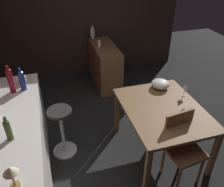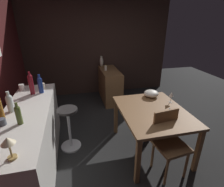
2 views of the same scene
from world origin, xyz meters
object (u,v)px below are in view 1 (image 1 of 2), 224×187
dining_table (163,113)px  sideboard_cabinet (105,65)px  wine_glass_left (185,87)px  fruit_bowl (160,84)px  wine_glass_right (183,110)px  chair_near_window (181,145)px  bar_stool (62,131)px  pillar_candle_tall (99,44)px  cup_cream (23,80)px  counter_lamp (11,172)px  vase_ceramic_ivory (92,33)px  wine_bottle_cobalt (22,80)px  wine_bottle_olive (8,129)px  wine_bottle_ruby (10,80)px

dining_table → sideboard_cabinet: sideboard_cabinet is taller
wine_glass_left → fruit_bowl: 0.37m
wine_glass_right → fruit_bowl: (0.70, -0.05, -0.04)m
chair_near_window → wine_glass_right: chair_near_window is taller
bar_stool → pillar_candle_tall: bearing=-28.8°
wine_glass_right → cup_cream: bearing=59.1°
counter_lamp → vase_ceramic_ivory: size_ratio=0.79×
fruit_bowl → counter_lamp: (-1.28, 1.91, 0.27)m
dining_table → counter_lamp: size_ratio=5.60×
sideboard_cabinet → wine_bottle_cobalt: bearing=133.3°
wine_glass_right → wine_bottle_olive: size_ratio=0.50×
bar_stool → fruit_bowl: bearing=-84.7°
bar_stool → cup_cream: size_ratio=5.69×
fruit_bowl → wine_glass_right: bearing=176.2°
bar_stool → wine_bottle_olive: 0.99m
wine_bottle_olive → counter_lamp: bearing=-173.2°
wine_glass_right → vase_ceramic_ivory: 2.77m
vase_ceramic_ivory → wine_glass_left: bearing=-161.6°
chair_near_window → bar_stool: (0.78, 1.33, -0.11)m
wine_bottle_cobalt → counter_lamp: bearing=178.5°
fruit_bowl → wine_bottle_ruby: size_ratio=0.70×
sideboard_cabinet → fruit_bowl: (-1.60, -0.41, 0.39)m
wine_bottle_olive → wine_bottle_ruby: 0.91m
dining_table → wine_bottle_cobalt: wine_bottle_cobalt is taller
chair_near_window → vase_ceramic_ivory: vase_ceramic_ivory is taller
wine_bottle_cobalt → wine_bottle_ruby: bearing=100.8°
sideboard_cabinet → bar_stool: 2.04m
bar_stool → wine_glass_left: size_ratio=3.89×
wine_glass_left → wine_bottle_ruby: wine_bottle_ruby is taller
wine_glass_right → counter_lamp: size_ratio=0.61×
chair_near_window → counter_lamp: bearing=101.4°
pillar_candle_tall → wine_bottle_cobalt: bearing=135.4°
dining_table → cup_cream: (0.87, 1.69, 0.30)m
bar_stool → vase_ceramic_ivory: 2.41m
chair_near_window → wine_glass_right: size_ratio=6.68×
wine_glass_right → pillar_candle_tall: (2.30, 0.47, 0.04)m
bar_stool → wine_bottle_cobalt: (0.37, 0.40, 0.66)m
dining_table → sideboard_cabinet: (2.08, 0.23, -0.25)m
fruit_bowl → wine_bottle_cobalt: bearing=83.0°
sideboard_cabinet → wine_glass_right: size_ratio=8.07×
bar_stool → fruit_bowl: (0.14, -1.47, 0.41)m
wine_bottle_olive → wine_glass_right: bearing=-89.9°
fruit_bowl → wine_bottle_olive: 2.11m
sideboard_cabinet → cup_cream: bearing=129.5°
vase_ceramic_ivory → wine_glass_right: bearing=-169.5°
wine_glass_right → counter_lamp: (-0.58, 1.87, 0.23)m
wine_bottle_ruby → wine_bottle_olive: bearing=-178.7°
wine_bottle_olive → pillar_candle_tall: wine_bottle_olive is taller
wine_bottle_olive → pillar_candle_tall: size_ratio=1.84×
wine_bottle_cobalt → wine_bottle_olive: bearing=173.3°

